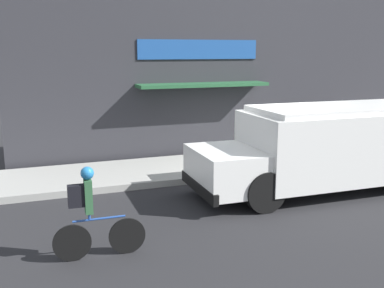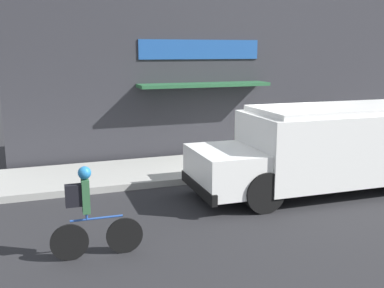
{
  "view_description": "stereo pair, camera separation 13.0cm",
  "coord_description": "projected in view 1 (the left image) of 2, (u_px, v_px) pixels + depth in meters",
  "views": [
    {
      "loc": [
        -5.9,
        -10.39,
        3.37
      ],
      "look_at": [
        -2.12,
        -0.2,
        1.1
      ],
      "focal_mm": 42.0,
      "sensor_mm": 36.0,
      "label": 1
    },
    {
      "loc": [
        -5.78,
        -10.44,
        3.37
      ],
      "look_at": [
        -2.12,
        -0.2,
        1.1
      ],
      "focal_mm": 42.0,
      "sensor_mm": 36.0,
      "label": 2
    }
  ],
  "objects": [
    {
      "name": "cyclist",
      "position": [
        92.0,
        213.0,
        7.28
      ],
      "size": [
        1.52,
        0.21,
        1.56
      ],
      "rotation": [
        0.0,
        0.0,
        -0.03
      ],
      "color": "black",
      "rests_on": "ground_plane"
    },
    {
      "name": "school_bus",
      "position": [
        331.0,
        146.0,
        10.88
      ],
      "size": [
        6.39,
        2.65,
        2.07
      ],
      "rotation": [
        0.0,
        0.0,
        -0.02
      ],
      "color": "white",
      "rests_on": "ground_plane"
    },
    {
      "name": "trash_bin",
      "position": [
        312.0,
        137.0,
        14.55
      ],
      "size": [
        0.59,
        0.59,
        0.92
      ],
      "color": "#2D5138",
      "rests_on": "sidewalk"
    },
    {
      "name": "sidewalk",
      "position": [
        241.0,
        163.0,
        13.39
      ],
      "size": [
        28.0,
        2.55,
        0.17
      ],
      "color": "#999993",
      "rests_on": "ground_plane"
    },
    {
      "name": "storefront",
      "position": [
        221.0,
        69.0,
        14.22
      ],
      "size": [
        13.16,
        0.98,
        5.62
      ],
      "color": "#2D2D33",
      "rests_on": "ground_plane"
    },
    {
      "name": "ground_plane",
      "position": [
        262.0,
        177.0,
        12.24
      ],
      "size": [
        70.0,
        70.0,
        0.0
      ],
      "primitive_type": "plane",
      "color": "#232326"
    }
  ]
}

